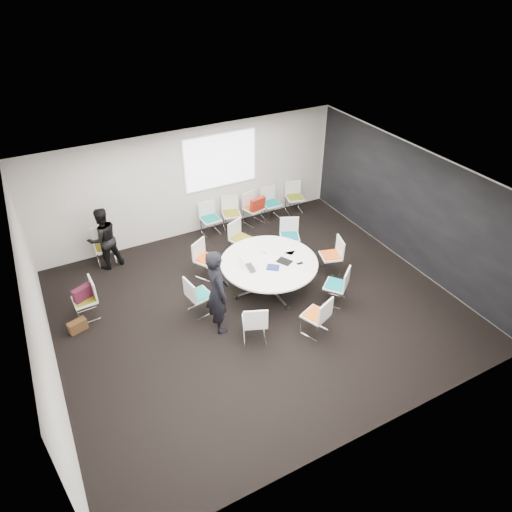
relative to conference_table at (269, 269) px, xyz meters
name	(u,v)px	position (x,y,z in m)	size (l,w,h in m)	color
room_shell	(261,251)	(-0.44, -0.43, 0.87)	(8.08, 7.08, 2.88)	black
conference_table	(269,269)	(0.00, 0.00, 0.00)	(2.10, 2.10, 0.73)	silver
projection_screen	(221,161)	(0.27, 3.03, 1.32)	(1.90, 0.03, 1.35)	white
chair_ring_a	(330,262)	(1.58, -0.11, -0.25)	(0.56, 0.57, 0.88)	silver
chair_ring_b	(289,242)	(1.16, 1.04, -0.25)	(0.61, 0.60, 0.88)	silver
chair_ring_c	(241,245)	(0.05, 1.50, -0.25)	(0.60, 0.60, 0.88)	silver
chair_ring_d	(207,265)	(-1.03, 1.09, -0.25)	(0.63, 0.62, 0.88)	silver
chair_ring_e	(199,302)	(-1.66, -0.02, -0.25)	(0.52, 0.53, 0.88)	silver
chair_ring_f	(255,328)	(-1.00, -1.25, -0.25)	(0.60, 0.59, 0.88)	silver
chair_ring_g	(316,322)	(0.13, -1.65, -0.25)	(0.59, 0.59, 0.88)	silver
chair_ring_h	(335,292)	(1.03, -1.07, -0.25)	(0.64, 0.64, 0.88)	silver
chair_back_a	(211,225)	(-0.23, 2.74, -0.25)	(0.48, 0.47, 0.88)	silver
chair_back_b	(232,219)	(0.38, 2.74, -0.25)	(0.56, 0.55, 0.88)	silver
chair_back_c	(254,214)	(1.03, 2.71, -0.25)	(0.56, 0.56, 0.88)	silver
chair_back_d	(271,209)	(1.59, 2.74, -0.25)	(0.46, 0.45, 0.88)	silver
chair_back_e	(294,203)	(2.35, 2.74, -0.25)	(0.55, 0.54, 0.88)	silver
chair_spare_left	(87,306)	(-3.74, 0.92, -0.25)	(0.47, 0.48, 0.88)	silver
chair_person_back	(106,253)	(-2.97, 2.70, -0.25)	(0.48, 0.46, 0.88)	silver
person_main	(217,291)	(-1.48, -0.61, 0.38)	(0.66, 0.44, 1.82)	black
person_back	(103,239)	(-2.97, 2.53, 0.24)	(0.74, 0.58, 1.53)	black
laptop	(253,267)	(-0.42, -0.04, 0.22)	(0.34, 0.22, 0.03)	#333338
laptop_lid	(241,261)	(-0.61, 0.12, 0.33)	(0.30, 0.02, 0.22)	silver
notebook_black	(284,261)	(0.29, -0.16, 0.21)	(0.22, 0.30, 0.02)	black
tablet_folio	(273,267)	(-0.04, -0.24, 0.22)	(0.26, 0.20, 0.03)	navy
papers_right	(290,251)	(0.61, 0.15, 0.21)	(0.30, 0.21, 0.00)	white
papers_front	(292,254)	(0.60, 0.02, 0.21)	(0.30, 0.21, 0.00)	silver
cup	(264,252)	(0.05, 0.32, 0.25)	(0.08, 0.08, 0.09)	white
phone	(300,263)	(0.55, -0.37, 0.21)	(0.14, 0.07, 0.01)	black
maroon_bag	(83,293)	(-3.75, 0.92, 0.09)	(0.40, 0.14, 0.28)	#421122
brown_bag	(78,326)	(-4.02, 0.59, -0.41)	(0.36, 0.16, 0.24)	#462C16
red_jacket	(258,204)	(1.03, 2.48, 0.17)	(0.44, 0.10, 0.35)	#A22313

